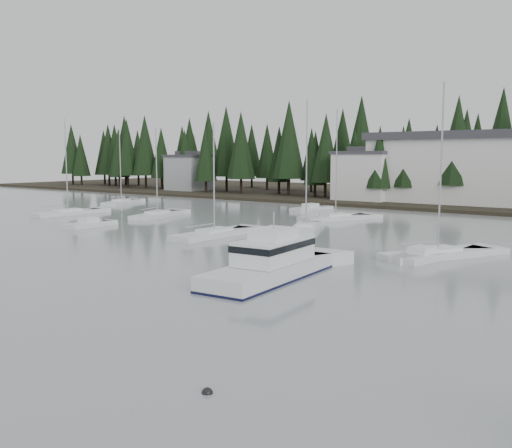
{
  "coord_description": "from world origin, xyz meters",
  "views": [
    {
      "loc": [
        24.65,
        -6.85,
        7.69
      ],
      "look_at": [
        -1.65,
        27.76,
        2.5
      ],
      "focal_mm": 40.0,
      "sensor_mm": 36.0,
      "label": 1
    }
  ],
  "objects_px": {
    "runabout_0": "(89,226)",
    "sailboat_7": "(158,216)",
    "harbor_inn": "(464,169)",
    "runabout_3": "(310,210)",
    "sailboat_0": "(306,229)",
    "sailboat_6": "(336,219)",
    "sailboat_3": "(121,203)",
    "runabout_1": "(422,258)",
    "sailboat_9": "(214,236)",
    "cabin_cruiser_center": "(271,267)",
    "sailboat_1": "(438,256)",
    "house_far_west": "(189,172)",
    "sailboat_8": "(68,214)",
    "house_west": "(365,175)"
  },
  "relations": [
    {
      "from": "house_far_west",
      "to": "runabout_1",
      "type": "distance_m",
      "value": 83.89
    },
    {
      "from": "harbor_inn",
      "to": "house_west",
      "type": "bearing_deg",
      "value": -167.48
    },
    {
      "from": "house_far_west",
      "to": "cabin_cruiser_center",
      "type": "bearing_deg",
      "value": -42.74
    },
    {
      "from": "sailboat_1",
      "to": "sailboat_9",
      "type": "height_order",
      "value": "sailboat_1"
    },
    {
      "from": "sailboat_7",
      "to": "runabout_3",
      "type": "distance_m",
      "value": 21.9
    },
    {
      "from": "sailboat_9",
      "to": "sailboat_8",
      "type": "bearing_deg",
      "value": 83.29
    },
    {
      "from": "cabin_cruiser_center",
      "to": "runabout_1",
      "type": "bearing_deg",
      "value": -28.67
    },
    {
      "from": "house_west",
      "to": "sailboat_7",
      "type": "xyz_separation_m",
      "value": [
        -10.99,
        -36.01,
        -4.6
      ]
    },
    {
      "from": "sailboat_6",
      "to": "sailboat_8",
      "type": "bearing_deg",
      "value": 141.53
    },
    {
      "from": "cabin_cruiser_center",
      "to": "sailboat_0",
      "type": "xyz_separation_m",
      "value": [
        -10.84,
        21.35,
        -0.64
      ]
    },
    {
      "from": "sailboat_9",
      "to": "runabout_3",
      "type": "bearing_deg",
      "value": 13.42
    },
    {
      "from": "harbor_inn",
      "to": "sailboat_0",
      "type": "relative_size",
      "value": 2.12
    },
    {
      "from": "sailboat_1",
      "to": "harbor_inn",
      "type": "bearing_deg",
      "value": 41.92
    },
    {
      "from": "harbor_inn",
      "to": "sailboat_6",
      "type": "bearing_deg",
      "value": -102.52
    },
    {
      "from": "harbor_inn",
      "to": "runabout_1",
      "type": "relative_size",
      "value": 5.08
    },
    {
      "from": "sailboat_0",
      "to": "runabout_3",
      "type": "relative_size",
      "value": 2.07
    },
    {
      "from": "sailboat_0",
      "to": "runabout_0",
      "type": "relative_size",
      "value": 2.48
    },
    {
      "from": "cabin_cruiser_center",
      "to": "runabout_0",
      "type": "distance_m",
      "value": 32.68
    },
    {
      "from": "cabin_cruiser_center",
      "to": "sailboat_7",
      "type": "height_order",
      "value": "sailboat_7"
    },
    {
      "from": "cabin_cruiser_center",
      "to": "sailboat_6",
      "type": "relative_size",
      "value": 0.84
    },
    {
      "from": "sailboat_1",
      "to": "sailboat_0",
      "type": "bearing_deg",
      "value": 92.5
    },
    {
      "from": "sailboat_9",
      "to": "sailboat_6",
      "type": "bearing_deg",
      "value": -5.83
    },
    {
      "from": "harbor_inn",
      "to": "runabout_3",
      "type": "distance_m",
      "value": 25.96
    },
    {
      "from": "sailboat_1",
      "to": "sailboat_6",
      "type": "height_order",
      "value": "sailboat_6"
    },
    {
      "from": "house_far_west",
      "to": "sailboat_0",
      "type": "xyz_separation_m",
      "value": [
        53.14,
        -37.78,
        -4.32
      ]
    },
    {
      "from": "house_far_west",
      "to": "sailboat_3",
      "type": "relative_size",
      "value": 0.68
    },
    {
      "from": "sailboat_3",
      "to": "sailboat_7",
      "type": "relative_size",
      "value": 1.06
    },
    {
      "from": "harbor_inn",
      "to": "sailboat_1",
      "type": "bearing_deg",
      "value": -74.76
    },
    {
      "from": "runabout_0",
      "to": "sailboat_7",
      "type": "bearing_deg",
      "value": 5.04
    },
    {
      "from": "sailboat_1",
      "to": "runabout_0",
      "type": "relative_size",
      "value": 2.44
    },
    {
      "from": "harbor_inn",
      "to": "sailboat_6",
      "type": "distance_m",
      "value": 29.77
    },
    {
      "from": "sailboat_1",
      "to": "sailboat_3",
      "type": "distance_m",
      "value": 60.57
    },
    {
      "from": "sailboat_6",
      "to": "harbor_inn",
      "type": "bearing_deg",
      "value": 11.68
    },
    {
      "from": "sailboat_9",
      "to": "cabin_cruiser_center",
      "type": "bearing_deg",
      "value": -127.76
    },
    {
      "from": "house_west",
      "to": "sailboat_8",
      "type": "xyz_separation_m",
      "value": [
        -22.42,
        -41.27,
        -4.58
      ]
    },
    {
      "from": "house_west",
      "to": "sailboat_8",
      "type": "bearing_deg",
      "value": -118.51
    },
    {
      "from": "sailboat_1",
      "to": "runabout_1",
      "type": "xyz_separation_m",
      "value": [
        -0.5,
        -1.96,
        0.06
      ]
    },
    {
      "from": "house_far_west",
      "to": "sailboat_8",
      "type": "relative_size",
      "value": 0.65
    },
    {
      "from": "runabout_1",
      "to": "runabout_3",
      "type": "height_order",
      "value": "same"
    },
    {
      "from": "harbor_inn",
      "to": "runabout_3",
      "type": "height_order",
      "value": "harbor_inn"
    },
    {
      "from": "sailboat_1",
      "to": "sailboat_7",
      "type": "height_order",
      "value": "sailboat_1"
    },
    {
      "from": "sailboat_7",
      "to": "runabout_1",
      "type": "height_order",
      "value": "sailboat_7"
    },
    {
      "from": "runabout_3",
      "to": "sailboat_7",
      "type": "bearing_deg",
      "value": 159.02
    },
    {
      "from": "harbor_inn",
      "to": "sailboat_0",
      "type": "distance_m",
      "value": 39.72
    },
    {
      "from": "runabout_1",
      "to": "runabout_3",
      "type": "relative_size",
      "value": 0.86
    },
    {
      "from": "house_west",
      "to": "cabin_cruiser_center",
      "type": "height_order",
      "value": "house_west"
    },
    {
      "from": "sailboat_6",
      "to": "runabout_1",
      "type": "xyz_separation_m",
      "value": [
        18.52,
        -20.0,
        0.06
      ]
    },
    {
      "from": "sailboat_8",
      "to": "sailboat_1",
      "type": "bearing_deg",
      "value": -91.29
    },
    {
      "from": "sailboat_3",
      "to": "sailboat_6",
      "type": "bearing_deg",
      "value": -109.82
    },
    {
      "from": "sailboat_8",
      "to": "sailboat_9",
      "type": "relative_size",
      "value": 1.15
    }
  ]
}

